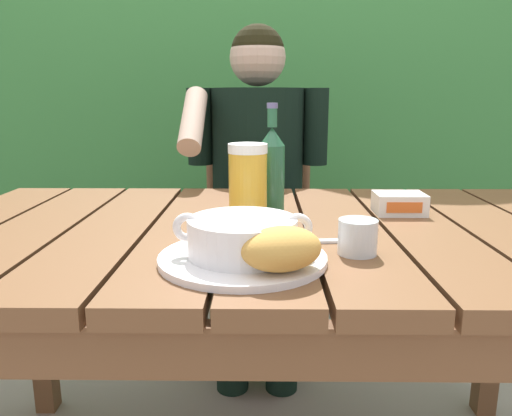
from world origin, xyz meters
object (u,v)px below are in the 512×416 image
at_px(butter_tub, 399,203).
at_px(diner_bowl, 256,186).
at_px(bread_roll, 281,249).
at_px(beer_bottle, 272,171).
at_px(beer_glass, 248,185).
at_px(water_glass_small, 358,237).
at_px(person_eating, 257,176).
at_px(serving_plate, 243,258).
at_px(table_knife, 314,241).
at_px(chair_near_diner, 258,232).
at_px(soup_bowl, 242,236).

bearing_deg(butter_tub, diner_bowl, 148.19).
bearing_deg(bread_roll, beer_bottle, 91.09).
relative_size(beer_glass, diner_bowl, 1.24).
relative_size(water_glass_small, diner_bowl, 0.49).
bearing_deg(diner_bowl, person_eating, 90.48).
height_order(beer_bottle, water_glass_small, beer_bottle).
bearing_deg(beer_glass, water_glass_small, -45.09).
bearing_deg(water_glass_small, diner_bowl, 109.68).
xyz_separation_m(water_glass_small, diner_bowl, (-0.18, 0.52, -0.00)).
xyz_separation_m(serving_plate, bread_roll, (0.06, -0.07, 0.04)).
bearing_deg(beer_bottle, diner_bowl, 98.81).
height_order(person_eating, table_knife, person_eating).
relative_size(chair_near_diner, bread_roll, 6.13).
xyz_separation_m(beer_bottle, butter_tub, (0.30, 0.03, -0.08)).
bearing_deg(beer_glass, beer_bottle, 53.69).
height_order(beer_bottle, diner_bowl, beer_bottle).
height_order(serving_plate, beer_glass, beer_glass).
height_order(person_eating, diner_bowl, person_eating).
distance_m(soup_bowl, table_knife, 0.18).
relative_size(chair_near_diner, table_knife, 6.76).
bearing_deg(butter_tub, soup_bowl, -135.73).
relative_size(serving_plate, beer_bottle, 1.10).
bearing_deg(table_knife, person_eating, 98.47).
relative_size(person_eating, soup_bowl, 5.25).
height_order(person_eating, bread_roll, person_eating).
relative_size(beer_bottle, table_knife, 1.82).
bearing_deg(beer_bottle, serving_plate, -99.87).
height_order(chair_near_diner, bread_roll, chair_near_diner).
xyz_separation_m(beer_glass, butter_tub, (0.36, 0.10, -0.06)).
bearing_deg(beer_glass, bread_roll, -79.27).
xyz_separation_m(soup_bowl, diner_bowl, (0.02, 0.56, -0.02)).
height_order(bread_roll, beer_bottle, beer_bottle).
relative_size(soup_bowl, table_knife, 1.66).
bearing_deg(person_eating, beer_glass, -91.04).
relative_size(beer_bottle, butter_tub, 2.23).
bearing_deg(table_knife, serving_plate, -140.34).
distance_m(serving_plate, diner_bowl, 0.56).
distance_m(chair_near_diner, person_eating, 0.32).
height_order(water_glass_small, butter_tub, water_glass_small).
distance_m(chair_near_diner, soup_bowl, 1.14).
bearing_deg(chair_near_diner, person_eating, -90.83).
bearing_deg(beer_glass, butter_tub, 16.41).
relative_size(butter_tub, table_knife, 0.82).
relative_size(beer_glass, table_knife, 1.24).
xyz_separation_m(chair_near_diner, water_glass_small, (0.18, -1.05, 0.29)).
distance_m(bread_roll, butter_tub, 0.52).
distance_m(beer_glass, diner_bowl, 0.32).
bearing_deg(beer_glass, soup_bowl, -90.54).
bearing_deg(serving_plate, water_glass_small, 12.36).
distance_m(soup_bowl, bread_roll, 0.10).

